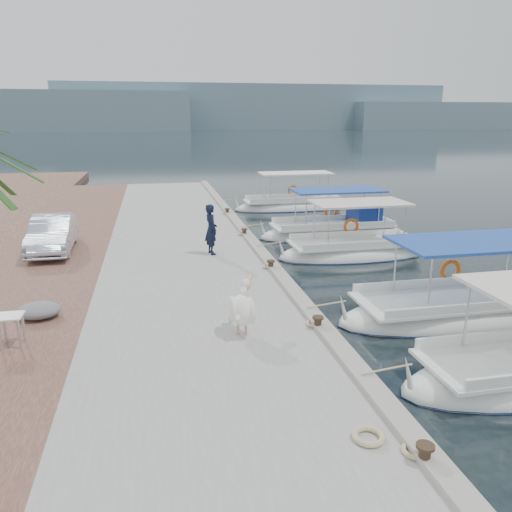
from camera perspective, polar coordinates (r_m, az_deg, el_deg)
The scene contains 16 objects.
ground at distance 15.79m, azimuth 4.18°, elevation -4.79°, with size 400.00×400.00×0.00m, color black.
concrete_quay at distance 19.95m, azimuth -8.07°, elevation 0.24°, with size 6.00×40.00×0.50m, color gray.
quay_curb at distance 20.22m, azimuth -0.22°, elevation 1.52°, with size 0.44×40.00×0.12m, color gray.
cobblestone_strip at distance 20.30m, azimuth -22.28°, elevation -0.53°, with size 4.00×40.00×0.50m, color brown.
distant_hills at distance 218.33m, azimuth -2.86°, elevation 16.27°, with size 330.00×60.00×18.00m.
fishing_caique_b at distance 15.44m, azimuth 22.44°, elevation -6.00°, with size 7.45×2.57×2.83m.
fishing_caique_c at distance 20.72m, azimuth 11.06°, elevation 0.33°, with size 6.32×2.33×2.83m.
fishing_caique_d at distance 24.01m, azimuth 8.93°, elevation 2.71°, with size 7.03×2.30×2.83m.
fishing_caique_e at distance 30.79m, azimuth 4.19°, elevation 5.59°, with size 7.21×2.12×2.83m.
mooring_bollards at distance 16.86m, azimuth 1.70°, elevation -0.93°, with size 0.28×20.28×0.33m.
pelican at distance 11.84m, azimuth -1.59°, elevation -6.00°, with size 0.91×1.60×1.25m.
fisherman at distance 18.68m, azimuth -5.15°, elevation 3.06°, with size 0.69×0.45×1.90m, color black.
parked_car at distance 20.57m, azimuth -22.24°, elevation 2.36°, with size 1.44×4.13×1.36m, color silver.
tarp_bundle at distance 14.07m, azimuth -23.59°, elevation -5.72°, with size 1.10×0.90×0.40m, color slate.
folding_table at distance 12.56m, azimuth -26.22°, elevation -6.98°, with size 0.55×0.55×0.73m.
rope_coil at distance 8.73m, azimuth 12.73°, elevation -19.47°, with size 0.54×0.54×0.10m, color #C6B284.
Camera 1 is at (-4.10, -14.21, 5.53)m, focal length 35.00 mm.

